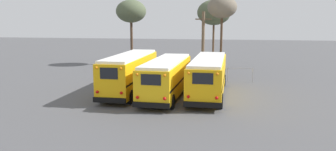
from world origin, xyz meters
TOP-DOWN VIEW (x-y plane):
  - ground_plane at (0.00, 0.00)m, footprint 160.00×160.00m
  - school_bus_0 at (-3.28, 0.16)m, footprint 2.49×10.19m
  - school_bus_1 at (-0.00, -0.71)m, footprint 2.77×10.11m
  - school_bus_2 at (3.28, 0.34)m, footprint 2.74×10.85m
  - utility_pole at (1.99, 11.17)m, footprint 1.80×0.35m
  - bare_tree_0 at (2.95, 15.89)m, footprint 4.19×4.19m
  - bare_tree_1 at (-8.23, 17.32)m, footprint 4.08×4.08m
  - bare_tree_2 at (4.06, 9.46)m, footprint 3.11×3.11m
  - fence_line at (-0.00, 6.68)m, footprint 14.61×0.06m

SIDE VIEW (x-z plane):
  - ground_plane at x=0.00m, z-range 0.00..0.00m
  - fence_line at x=0.00m, z-range 0.27..1.69m
  - school_bus_1 at x=0.00m, z-range 0.15..3.13m
  - school_bus_2 at x=3.28m, z-range 0.15..3.22m
  - school_bus_0 at x=-3.28m, z-range 0.14..3.38m
  - utility_pole at x=1.99m, z-range 0.11..7.14m
  - bare_tree_0 at x=2.95m, z-range 2.70..11.30m
  - bare_tree_1 at x=-8.23m, z-range 2.81..11.61m
  - bare_tree_2 at x=4.06m, z-range 3.06..11.66m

